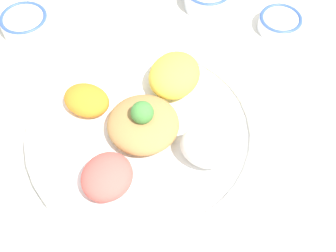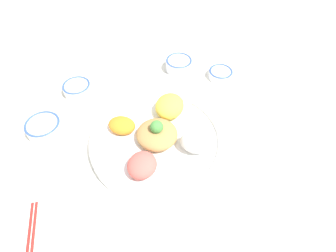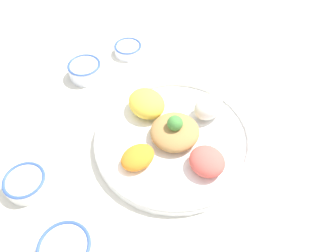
% 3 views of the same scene
% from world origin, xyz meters
% --- Properties ---
extents(ground_plane, '(2.40, 2.40, 0.00)m').
position_xyz_m(ground_plane, '(0.00, 0.00, 0.00)').
color(ground_plane, silver).
extents(salad_platter, '(0.39, 0.39, 0.09)m').
position_xyz_m(salad_platter, '(-0.03, 0.03, 0.02)').
color(salad_platter, white).
rests_on(salad_platter, ground_plane).
extents(sauce_bowl_red, '(0.09, 0.09, 0.04)m').
position_xyz_m(sauce_bowl_red, '(0.26, 0.23, 0.02)').
color(sauce_bowl_red, white).
rests_on(sauce_bowl_red, ground_plane).
extents(rice_bowl_plain, '(0.08, 0.08, 0.03)m').
position_xyz_m(rice_bowl_plain, '(0.19, -0.27, 0.02)').
color(rice_bowl_plain, white).
rests_on(rice_bowl_plain, ground_plane).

